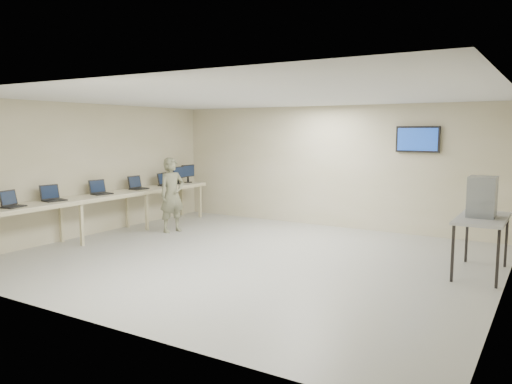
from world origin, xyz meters
The scene contains 12 objects.
room centered at (0.03, 0.06, 1.41)m, with size 8.01×7.01×2.81m.
workbench centered at (-3.59, 0.00, 0.83)m, with size 0.76×6.00×0.90m.
laptop_0 centered at (-3.61, -2.13, 0.97)m, with size 0.38×0.42×0.29m.
laptop_1 centered at (-3.66, -1.25, 0.98)m, with size 0.38×0.43×0.30m.
laptop_2 centered at (-3.67, -0.10, 0.98)m, with size 0.38×0.43×0.30m.
laptop_3 centered at (-3.67, 1.00, 0.98)m, with size 0.33×0.40×0.30m.
laptop_4 centered at (-3.61, 1.89, 0.98)m, with size 0.35×0.42×0.31m.
monitor_near centered at (-3.60, 2.36, 1.16)m, with size 0.19×0.44×0.43m.
monitor_far centered at (-3.60, 2.75, 1.17)m, with size 0.20×0.46×0.46m.
soldier centered at (-2.68, 1.06, 0.82)m, with size 0.60×0.39×1.64m, color #535741.
side_table centered at (3.60, 1.02, 0.83)m, with size 0.70×1.51×0.90m.
storage_bins centered at (3.58, 1.02, 1.22)m, with size 0.40×0.44×0.63m.
Camera 1 is at (4.54, -7.29, 2.23)m, focal length 35.00 mm.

